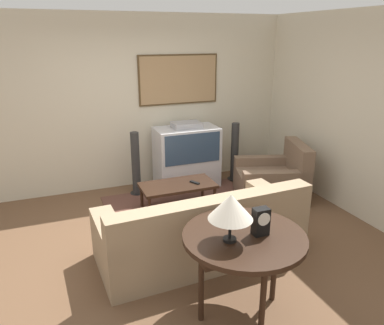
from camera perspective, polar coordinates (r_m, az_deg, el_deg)
name	(u,v)px	position (r m, az deg, el deg)	size (l,w,h in m)	color
ground_plane	(173,247)	(4.53, -2.96, -12.71)	(12.00, 12.00, 0.00)	brown
wall_back	(129,103)	(6.01, -9.55, 8.90)	(12.00, 0.10, 2.70)	beige
wall_right	(362,117)	(5.39, 24.49, 6.27)	(0.06, 12.00, 2.70)	beige
area_rug	(184,207)	(5.45, -1.19, -6.84)	(2.16, 1.58, 0.01)	brown
tv	(187,156)	(6.06, -0.82, 0.93)	(1.00, 0.57, 1.07)	silver
couch	(202,233)	(4.21, 1.55, -10.69)	(2.28, 1.06, 0.84)	#9E8466
armchair	(273,180)	(5.83, 12.28, -2.68)	(1.20, 1.12, 0.85)	brown
coffee_table	(178,187)	(5.28, -2.18, -3.71)	(1.04, 0.54, 0.39)	black
console_table	(244,242)	(3.23, 7.97, -11.94)	(1.04, 1.04, 0.80)	black
table_lamp	(231,207)	(2.96, 5.92, -6.78)	(0.36, 0.36, 0.41)	black
mantel_clock	(261,221)	(3.17, 10.44, -8.83)	(0.13, 0.10, 0.24)	black
remote	(195,182)	(5.29, 0.42, -3.07)	(0.11, 0.16, 0.02)	black
speaker_tower_left	(136,165)	(5.81, -8.55, -0.45)	(0.22, 0.22, 1.00)	black
speaker_tower_right	(235,153)	(6.37, 6.50, 1.38)	(0.22, 0.22, 1.00)	black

